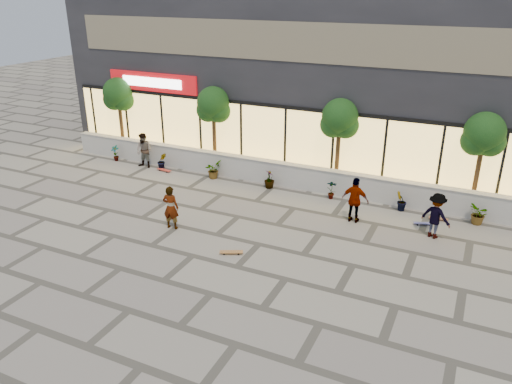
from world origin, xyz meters
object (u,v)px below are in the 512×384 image
at_px(tree_midwest, 213,107).
at_px(skateboard_left, 164,170).
at_px(skater_left, 144,151).
at_px(skateboard_right_near, 439,219).
at_px(skater_center, 171,207).
at_px(tree_mideast, 340,121).
at_px(tree_east, 484,137).
at_px(tree_west, 118,96).
at_px(skateboard_right_far, 423,223).
at_px(skater_right_near, 355,200).
at_px(skater_right_far, 436,216).
at_px(skateboard_center, 231,252).

xyz_separation_m(tree_midwest, skateboard_left, (-1.93, -1.50, -2.91)).
height_order(skater_left, skateboard_right_near, skater_left).
bearing_deg(skater_left, skater_center, -44.40).
xyz_separation_m(tree_mideast, tree_east, (5.50, 0.00, 0.00)).
bearing_deg(tree_mideast, tree_west, 180.00).
relative_size(skateboard_right_near, skateboard_right_far, 1.03).
relative_size(skateboard_left, skateboard_right_near, 1.09).
bearing_deg(skater_right_near, skateboard_right_far, -158.65).
height_order(tree_midwest, skater_left, tree_midwest).
xyz_separation_m(skater_left, skateboard_right_near, (13.55, -0.10, -0.77)).
distance_m(skater_right_near, skater_right_far, 2.85).
bearing_deg(skateboard_right_near, skateboard_left, 173.81).
distance_m(tree_mideast, skater_right_far, 5.77).
distance_m(tree_midwest, skater_center, 6.88).
bearing_deg(tree_midwest, tree_west, 180.00).
xyz_separation_m(skater_left, skater_right_near, (10.69, -1.57, 0.03)).
height_order(tree_west, skateboard_left, tree_west).
xyz_separation_m(skater_center, skater_left, (-4.84, 4.89, 0.03)).
xyz_separation_m(skateboard_center, skateboard_right_near, (5.87, 5.56, -0.01)).
bearing_deg(skateboard_right_near, skateboard_right_far, -131.68).
bearing_deg(skateboard_right_near, skater_right_far, -96.83).
distance_m(skateboard_left, skateboard_right_far, 11.95).
distance_m(skater_center, skater_right_near, 6.72).
distance_m(tree_midwest, skateboard_left, 3.80).
relative_size(tree_east, skateboard_right_far, 5.56).
distance_m(skater_right_far, skateboard_right_far, 1.20).
bearing_deg(skateboard_right_far, tree_west, 151.85).
height_order(tree_west, skateboard_right_far, tree_west).
height_order(skater_right_far, skateboard_left, skater_right_far).
bearing_deg(tree_west, skater_right_near, -12.78).
height_order(tree_mideast, skater_left, tree_mideast).
bearing_deg(skateboard_right_far, skater_right_near, 178.57).
relative_size(skateboard_center, skateboard_right_far, 1.11).
bearing_deg(tree_east, tree_midwest, 180.00).
distance_m(tree_midwest, skateboard_right_far, 10.64).
distance_m(skater_center, skater_right_far, 9.31).
height_order(skateboard_center, skateboard_right_near, skateboard_center).
bearing_deg(tree_mideast, skateboard_center, -101.26).
xyz_separation_m(skater_right_near, skateboard_left, (-9.53, 1.47, -0.79)).
distance_m(tree_west, skater_center, 9.84).
relative_size(skater_right_far, skateboard_left, 2.09).
height_order(tree_east, skateboard_right_near, tree_east).
relative_size(tree_west, tree_mideast, 1.00).
height_order(skater_right_near, skater_right_far, skater_right_near).
relative_size(tree_west, skateboard_right_far, 5.56).
xyz_separation_m(tree_west, tree_east, (17.00, 0.00, 0.00)).
distance_m(skater_right_near, skateboard_left, 9.68).
bearing_deg(tree_mideast, skater_right_near, -61.70).
bearing_deg(tree_west, skateboard_right_near, -5.37).
bearing_deg(skateboard_left, skateboard_center, -32.52).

